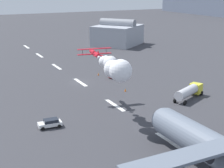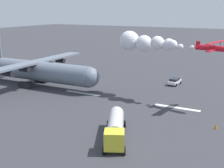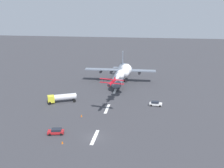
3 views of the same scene
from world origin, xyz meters
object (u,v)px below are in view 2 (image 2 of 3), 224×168
(stunt_biplane_red, at_px, (146,43))
(traffic_cone_far, at_px, (216,126))
(fuel_tanker_truck, at_px, (115,127))
(followme_car_yellow, at_px, (175,81))
(cargo_transport_plane, at_px, (40,71))

(stunt_biplane_red, distance_m, traffic_cone_far, 21.48)
(fuel_tanker_truck, bearing_deg, stunt_biplane_red, -78.52)
(fuel_tanker_truck, bearing_deg, followme_car_yellow, -87.67)
(cargo_transport_plane, height_order, stunt_biplane_red, stunt_biplane_red)
(traffic_cone_far, bearing_deg, stunt_biplane_red, -35.67)
(stunt_biplane_red, xyz_separation_m, followme_car_yellow, (-2.94, -11.08, -9.64))
(followme_car_yellow, bearing_deg, cargo_transport_plane, 30.22)
(cargo_transport_plane, xyz_separation_m, followme_car_yellow, (-25.84, -15.05, -2.70))
(stunt_biplane_red, bearing_deg, fuel_tanker_truck, 101.48)
(followme_car_yellow, xyz_separation_m, traffic_cone_far, (-12.46, 22.14, -0.44))
(stunt_biplane_red, xyz_separation_m, traffic_cone_far, (-15.40, 11.06, -10.08))
(cargo_transport_plane, relative_size, stunt_biplane_red, 1.38)
(fuel_tanker_truck, bearing_deg, traffic_cone_far, -138.58)
(stunt_biplane_red, relative_size, followme_car_yellow, 5.21)
(cargo_transport_plane, height_order, traffic_cone_far, cargo_transport_plane)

